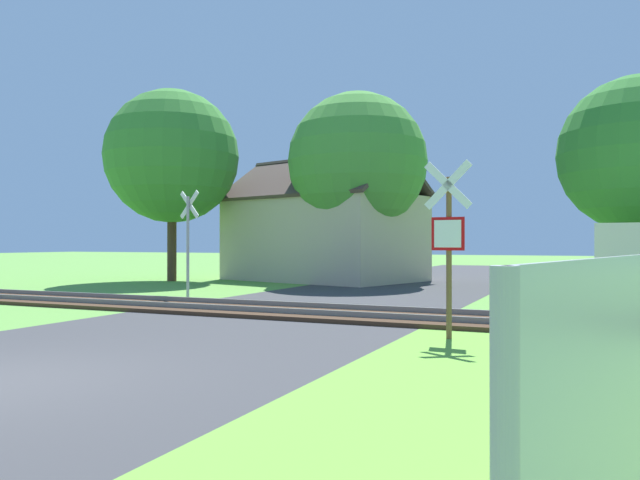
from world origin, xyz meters
name	(u,v)px	position (x,y,z in m)	size (l,w,h in m)	color
road_asphalt	(96,357)	(0.00, 2.00, 0.00)	(7.42, 80.00, 0.01)	#38383A
rail_track	(285,311)	(0.00, 8.29, 0.06)	(60.00, 2.60, 0.22)	#422D1E
stop_sign_near	(448,239)	(4.53, 5.91, 1.81)	(0.88, 0.16, 3.21)	brown
crossing_sign_far	(188,236)	(-4.58, 10.69, 1.93)	(0.85, 0.26, 3.35)	#9E9EA5
house	(323,235)	(-4.46, 20.87, 2.05)	(9.89, 7.92, 5.71)	#C6B293
tree_left	(172,157)	(-10.45, 17.58, 5.59)	(5.97, 5.97, 8.58)	#513823
tree_right	(638,154)	(8.29, 18.53, 4.76)	(5.32, 5.32, 7.43)	#513823
tree_center	(357,162)	(-2.33, 19.61, 5.16)	(5.93, 5.93, 8.13)	#513823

